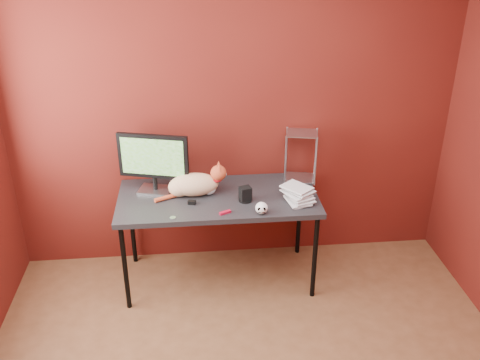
{
  "coord_description": "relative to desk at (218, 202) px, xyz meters",
  "views": [
    {
      "loc": [
        -0.33,
        -2.18,
        2.65
      ],
      "look_at": [
        -0.0,
        1.15,
        0.99
      ],
      "focal_mm": 40.0,
      "sensor_mm": 36.0,
      "label": 1
    }
  ],
  "objects": [
    {
      "name": "room",
      "position": [
        0.15,
        -1.37,
        0.75
      ],
      "size": [
        3.52,
        3.52,
        2.61
      ],
      "color": "brown",
      "rests_on": "ground"
    },
    {
      "name": "desk",
      "position": [
        0.0,
        0.0,
        0.0
      ],
      "size": [
        1.5,
        0.7,
        0.75
      ],
      "color": "black",
      "rests_on": "ground"
    },
    {
      "name": "monitor",
      "position": [
        -0.47,
        0.13,
        0.31
      ],
      "size": [
        0.53,
        0.23,
        0.46
      ],
      "rotation": [
        0.0,
        0.0,
        -0.26
      ],
      "color": "#A3A4A8",
      "rests_on": "desk"
    },
    {
      "name": "cat",
      "position": [
        -0.17,
        0.04,
        0.14
      ],
      "size": [
        0.54,
        0.21,
        0.26
      ],
      "rotation": [
        0.0,
        0.0,
        0.01
      ],
      "color": "#C67229",
      "rests_on": "desk"
    },
    {
      "name": "skull_mug",
      "position": [
        0.29,
        -0.29,
        0.1
      ],
      "size": [
        0.09,
        0.09,
        0.09
      ],
      "rotation": [
        0.0,
        0.0,
        -0.1
      ],
      "color": "white",
      "rests_on": "desk"
    },
    {
      "name": "speaker",
      "position": [
        0.2,
        -0.09,
        0.1
      ],
      "size": [
        0.1,
        0.1,
        0.11
      ],
      "rotation": [
        0.0,
        0.0,
        0.29
      ],
      "color": "black",
      "rests_on": "desk"
    },
    {
      "name": "book_stack",
      "position": [
        0.52,
        -0.15,
        0.68
      ],
      "size": [
        0.25,
        0.26,
        1.26
      ],
      "rotation": [
        0.0,
        0.0,
        0.39
      ],
      "color": "beige",
      "rests_on": "desk"
    },
    {
      "name": "wire_rack",
      "position": [
        0.67,
        0.23,
        0.25
      ],
      "size": [
        0.27,
        0.24,
        0.4
      ],
      "rotation": [
        0.0,
        0.0,
        -0.21
      ],
      "color": "#A3A4A8",
      "rests_on": "desk"
    },
    {
      "name": "pocket_knife",
      "position": [
        0.04,
        -0.27,
        0.06
      ],
      "size": [
        0.09,
        0.06,
        0.02
      ],
      "primitive_type": "cube",
      "rotation": [
        0.0,
        0.0,
        0.44
      ],
      "color": "#AB0D28",
      "rests_on": "desk"
    },
    {
      "name": "black_gadget",
      "position": [
        -0.2,
        -0.1,
        0.06
      ],
      "size": [
        0.06,
        0.05,
        0.03
      ],
      "primitive_type": "cube",
      "rotation": [
        0.0,
        0.0,
        -0.3
      ],
      "color": "black",
      "rests_on": "desk"
    },
    {
      "name": "washer",
      "position": [
        -0.33,
        -0.29,
        0.05
      ],
      "size": [
        0.04,
        0.04,
        0.0
      ],
      "primitive_type": "cylinder",
      "color": "#A3A4A8",
      "rests_on": "desk"
    }
  ]
}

